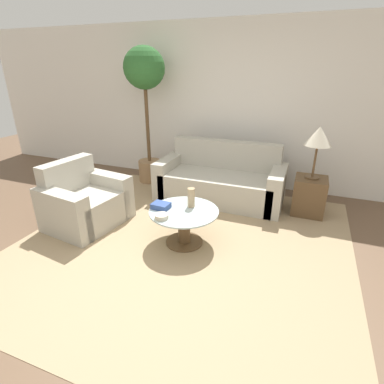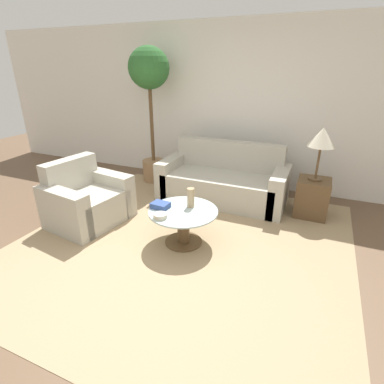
{
  "view_description": "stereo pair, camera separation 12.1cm",
  "coord_description": "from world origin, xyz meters",
  "px_view_note": "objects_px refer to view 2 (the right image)",
  "views": [
    {
      "loc": [
        1.26,
        -2.18,
        1.93
      ],
      "look_at": [
        0.08,
        0.85,
        0.55
      ],
      "focal_mm": 28.0,
      "sensor_mm": 36.0,
      "label": 1
    },
    {
      "loc": [
        1.38,
        -2.13,
        1.93
      ],
      "look_at": [
        0.08,
        0.85,
        0.55
      ],
      "focal_mm": 28.0,
      "sensor_mm": 36.0,
      "label": 2
    }
  ],
  "objects_px": {
    "armchair": "(86,201)",
    "potted_plant": "(150,88)",
    "coffee_table": "(183,222)",
    "vase": "(191,198)",
    "book_stack": "(160,205)",
    "table_lamp": "(322,139)",
    "bowl": "(160,216)",
    "sofa_main": "(224,181)"
  },
  "relations": [
    {
      "from": "coffee_table",
      "to": "potted_plant",
      "type": "xyz_separation_m",
      "value": [
        -1.37,
        1.69,
        1.32
      ]
    },
    {
      "from": "potted_plant",
      "to": "sofa_main",
      "type": "bearing_deg",
      "value": -10.94
    },
    {
      "from": "armchair",
      "to": "coffee_table",
      "type": "xyz_separation_m",
      "value": [
        1.41,
        0.01,
        -0.01
      ]
    },
    {
      "from": "potted_plant",
      "to": "bowl",
      "type": "distance_m",
      "value": 2.57
    },
    {
      "from": "sofa_main",
      "to": "table_lamp",
      "type": "distance_m",
      "value": 1.52
    },
    {
      "from": "coffee_table",
      "to": "sofa_main",
      "type": "bearing_deg",
      "value": 88.94
    },
    {
      "from": "vase",
      "to": "book_stack",
      "type": "bearing_deg",
      "value": -151.01
    },
    {
      "from": "sofa_main",
      "to": "coffee_table",
      "type": "distance_m",
      "value": 1.42
    },
    {
      "from": "sofa_main",
      "to": "bowl",
      "type": "height_order",
      "value": "sofa_main"
    },
    {
      "from": "table_lamp",
      "to": "potted_plant",
      "type": "xyz_separation_m",
      "value": [
        -2.69,
        0.34,
        0.52
      ]
    },
    {
      "from": "table_lamp",
      "to": "bowl",
      "type": "height_order",
      "value": "table_lamp"
    },
    {
      "from": "vase",
      "to": "book_stack",
      "type": "relative_size",
      "value": 1.1
    },
    {
      "from": "sofa_main",
      "to": "book_stack",
      "type": "height_order",
      "value": "sofa_main"
    },
    {
      "from": "bowl",
      "to": "armchair",
      "type": "bearing_deg",
      "value": 168.82
    },
    {
      "from": "sofa_main",
      "to": "potted_plant",
      "type": "height_order",
      "value": "potted_plant"
    },
    {
      "from": "armchair",
      "to": "potted_plant",
      "type": "xyz_separation_m",
      "value": [
        0.04,
        1.7,
        1.32
      ]
    },
    {
      "from": "sofa_main",
      "to": "armchair",
      "type": "distance_m",
      "value": 2.03
    },
    {
      "from": "sofa_main",
      "to": "potted_plant",
      "type": "relative_size",
      "value": 0.85
    },
    {
      "from": "armchair",
      "to": "bowl",
      "type": "relative_size",
      "value": 7.14
    },
    {
      "from": "potted_plant",
      "to": "vase",
      "type": "bearing_deg",
      "value": -47.95
    },
    {
      "from": "coffee_table",
      "to": "armchair",
      "type": "bearing_deg",
      "value": -179.44
    },
    {
      "from": "armchair",
      "to": "table_lamp",
      "type": "relative_size",
      "value": 1.52
    },
    {
      "from": "armchair",
      "to": "table_lamp",
      "type": "xyz_separation_m",
      "value": [
        2.72,
        1.36,
        0.8
      ]
    },
    {
      "from": "armchair",
      "to": "vase",
      "type": "bearing_deg",
      "value": -76.64
    },
    {
      "from": "sofa_main",
      "to": "vase",
      "type": "relative_size",
      "value": 8.37
    },
    {
      "from": "armchair",
      "to": "vase",
      "type": "height_order",
      "value": "armchair"
    },
    {
      "from": "potted_plant",
      "to": "bowl",
      "type": "xyz_separation_m",
      "value": [
        1.22,
        -1.95,
        -1.15
      ]
    },
    {
      "from": "bowl",
      "to": "sofa_main",
      "type": "bearing_deg",
      "value": 84.12
    },
    {
      "from": "coffee_table",
      "to": "table_lamp",
      "type": "relative_size",
      "value": 1.14
    },
    {
      "from": "sofa_main",
      "to": "coffee_table",
      "type": "xyz_separation_m",
      "value": [
        -0.03,
        -1.42,
        -0.01
      ]
    },
    {
      "from": "potted_plant",
      "to": "book_stack",
      "type": "relative_size",
      "value": 10.8
    },
    {
      "from": "armchair",
      "to": "book_stack",
      "type": "relative_size",
      "value": 5.12
    },
    {
      "from": "bowl",
      "to": "book_stack",
      "type": "bearing_deg",
      "value": 118.69
    },
    {
      "from": "coffee_table",
      "to": "potted_plant",
      "type": "distance_m",
      "value": 2.55
    },
    {
      "from": "coffee_table",
      "to": "book_stack",
      "type": "bearing_deg",
      "value": -170.45
    },
    {
      "from": "coffee_table",
      "to": "vase",
      "type": "relative_size",
      "value": 3.49
    },
    {
      "from": "armchair",
      "to": "coffee_table",
      "type": "height_order",
      "value": "armchair"
    },
    {
      "from": "bowl",
      "to": "vase",
      "type": "bearing_deg",
      "value": 64.37
    },
    {
      "from": "table_lamp",
      "to": "potted_plant",
      "type": "bearing_deg",
      "value": 172.8
    },
    {
      "from": "coffee_table",
      "to": "bowl",
      "type": "xyz_separation_m",
      "value": [
        -0.15,
        -0.26,
        0.17
      ]
    },
    {
      "from": "vase",
      "to": "sofa_main",
      "type": "bearing_deg",
      "value": 90.55
    },
    {
      "from": "sofa_main",
      "to": "table_lamp",
      "type": "height_order",
      "value": "table_lamp"
    }
  ]
}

